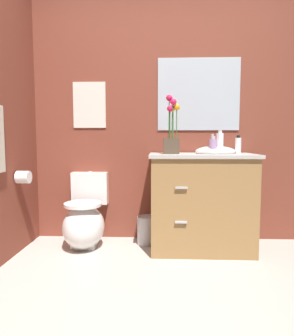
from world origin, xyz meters
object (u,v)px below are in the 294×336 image
toilet (85,221)px  flower_vase (172,136)px  toilet_paper_roll (23,177)px  trash_bin (147,230)px  lotion_bottle (220,143)px  hand_wash_bottle (213,146)px  wall_mirror (199,94)px  soap_bottle (238,145)px  wall_poster (89,105)px  vanity_cabinet (201,201)px

toilet → flower_vase: flower_vase is taller
toilet_paper_roll → trash_bin: bearing=14.4°
lotion_bottle → hand_wash_bottle: bearing=-121.7°
hand_wash_bottle → toilet: bearing=174.9°
lotion_bottle → wall_mirror: size_ratio=0.26×
soap_bottle → hand_wash_bottle: size_ratio=1.07×
wall_poster → toilet: bearing=-90.0°
trash_bin → toilet_paper_roll: size_ratio=2.47×
toilet → trash_bin: (0.58, 0.08, -0.11)m
lotion_bottle → trash_bin: 1.08m
wall_poster → toilet_paper_roll: wall_poster is taller
vanity_cabinet → soap_bottle: bearing=2.7°
toilet → toilet_paper_roll: size_ratio=6.27×
wall_poster → wall_mirror: 1.09m
flower_vase → toilet_paper_roll: (-1.29, -0.15, -0.36)m
toilet → vanity_cabinet: bearing=-1.4°
soap_bottle → trash_bin: 1.17m
toilet → flower_vase: size_ratio=1.32×
flower_vase → wall_poster: (-0.81, 0.32, 0.31)m
soap_bottle → hand_wash_bottle: bearing=-158.8°
toilet → wall_mirror: 1.64m
wall_poster → flower_vase: bearing=-21.3°
toilet → flower_vase: 1.14m
hand_wash_bottle → wall_poster: 1.29m
flower_vase → wall_poster: 0.92m
toilet → wall_mirror: size_ratio=0.86×
soap_bottle → toilet_paper_roll: soap_bottle is taller
vanity_cabinet → toilet_paper_roll: bearing=-173.8°
flower_vase → soap_bottle: size_ratio=3.14×
lotion_bottle → hand_wash_bottle: lotion_bottle is taller
vanity_cabinet → lotion_bottle: 0.55m
wall_mirror → wall_poster: bearing=180.0°
hand_wash_bottle → wall_poster: (-1.17, 0.37, 0.40)m
vanity_cabinet → soap_bottle: (0.32, 0.02, 0.50)m
toilet → vanity_cabinet: (1.09, -0.03, 0.21)m
vanity_cabinet → lotion_bottle: bearing=19.6°
flower_vase → hand_wash_bottle: 0.37m
wall_poster → wall_mirror: size_ratio=0.56×
lotion_bottle → wall_mirror: 0.55m
trash_bin → wall_poster: size_ratio=0.60×
lotion_bottle → trash_bin: (-0.67, 0.04, -0.84)m
vanity_cabinet → wall_poster: bearing=164.8°
wall_mirror → toilet_paper_roll: 1.81m
flower_vase → soap_bottle: flower_vase is taller
wall_mirror → toilet: bearing=-166.1°
hand_wash_bottle → toilet_paper_roll: 1.68m
hand_wash_bottle → toilet_paper_roll: bearing=-176.8°
wall_poster → toilet_paper_roll: size_ratio=4.11×
soap_bottle → hand_wash_bottle: 0.26m
toilet_paper_roll → flower_vase: bearing=6.5°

